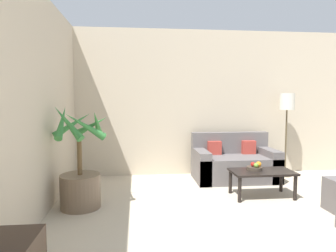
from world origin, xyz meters
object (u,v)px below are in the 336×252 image
(fruit_bowl, at_px, (254,168))
(orange_fruit, at_px, (259,164))
(potted_palm, at_px, (80,176))
(floor_lamp, at_px, (287,108))
(coffee_table, at_px, (262,174))
(apple_red, at_px, (253,164))
(apple_green, at_px, (256,165))
(sofa_loveseat, at_px, (234,164))

(fruit_bowl, relative_size, orange_fruit, 2.98)
(potted_palm, height_order, orange_fruit, potted_palm)
(floor_lamp, bearing_deg, coffee_table, -129.95)
(potted_palm, distance_m, apple_red, 2.44)
(potted_palm, relative_size, apple_red, 20.48)
(fruit_bowl, height_order, apple_red, apple_red)
(apple_green, bearing_deg, coffee_table, -2.27)
(fruit_bowl, xyz_separation_m, apple_red, (-0.02, 0.02, 0.06))
(floor_lamp, distance_m, orange_fruit, 1.63)
(apple_red, height_order, orange_fruit, orange_fruit)
(fruit_bowl, distance_m, orange_fruit, 0.09)
(potted_palm, xyz_separation_m, orange_fruit, (2.51, 0.24, 0.05))
(potted_palm, relative_size, coffee_table, 1.52)
(potted_palm, xyz_separation_m, coffee_table, (2.53, 0.18, -0.09))
(potted_palm, bearing_deg, apple_red, 6.00)
(floor_lamp, relative_size, apple_red, 22.98)
(sofa_loveseat, distance_m, orange_fruit, 0.93)
(fruit_bowl, xyz_separation_m, orange_fruit, (0.06, -0.00, 0.06))
(floor_lamp, distance_m, apple_green, 1.71)
(sofa_loveseat, height_order, apple_red, sofa_loveseat)
(sofa_loveseat, relative_size, apple_red, 21.31)
(coffee_table, bearing_deg, apple_red, 144.76)
(sofa_loveseat, xyz_separation_m, floor_lamp, (1.03, 0.15, 0.98))
(apple_red, distance_m, apple_green, 0.08)
(coffee_table, distance_m, orange_fruit, 0.15)
(sofa_loveseat, distance_m, apple_green, 0.98)
(potted_palm, distance_m, coffee_table, 2.54)
(apple_red, bearing_deg, orange_fruit, -13.87)
(orange_fruit, bearing_deg, apple_red, 166.13)
(apple_green, bearing_deg, floor_lamp, 47.38)
(fruit_bowl, height_order, apple_green, apple_green)
(floor_lamp, xyz_separation_m, orange_fruit, (-0.96, -1.06, -0.79))
(sofa_loveseat, distance_m, floor_lamp, 1.42)
(coffee_table, bearing_deg, floor_lamp, 50.05)
(floor_lamp, height_order, orange_fruit, floor_lamp)
(orange_fruit, bearing_deg, fruit_bowl, 177.41)
(apple_red, bearing_deg, potted_palm, -174.00)
(coffee_table, height_order, apple_green, apple_green)
(floor_lamp, xyz_separation_m, fruit_bowl, (-1.02, -1.06, -0.85))
(apple_green, xyz_separation_m, orange_fruit, (0.06, 0.05, 0.00))
(sofa_loveseat, height_order, apple_green, sofa_loveseat)
(floor_lamp, bearing_deg, potted_palm, -159.54)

